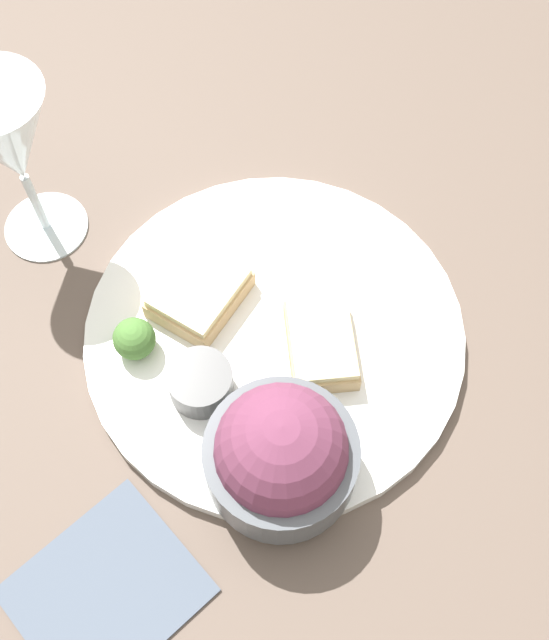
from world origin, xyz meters
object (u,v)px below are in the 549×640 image
Objects in this scene: cheese_toast_far at (321,344)px; napkin at (106,591)px; sauce_ramekin at (200,382)px; wine_glass at (9,143)px; cheese_toast_near at (198,295)px; salad_bowl at (281,454)px.

napkin is (-0.24, 0.07, -0.02)m from cheese_toast_far.
wine_glass reaches higher than sauce_ramekin.
salad_bowl is at bearing -129.57° from cheese_toast_near.
wine_glass is 1.09× the size of napkin.
sauce_ramekin is (0.03, 0.09, -0.02)m from salad_bowl.
sauce_ramekin is 0.10m from cheese_toast_far.
salad_bowl is at bearing -111.01° from sauce_ramekin.
cheese_toast_far is (0.07, -0.07, -0.00)m from sauce_ramekin.
sauce_ramekin is at bearing 2.21° from napkin.
cheese_toast_far is 0.30m from wine_glass.
cheese_toast_near is 0.24m from napkin.
salad_bowl is 0.11m from cheese_toast_far.
wine_glass is (0.12, 0.29, 0.07)m from salad_bowl.
salad_bowl reaches higher than cheese_toast_far.
salad_bowl is at bearing -30.44° from napkin.
sauce_ramekin is at bearing 68.99° from salad_bowl.
sauce_ramekin is at bearing -150.78° from cheese_toast_near.
sauce_ramekin is 0.08m from cheese_toast_near.
cheese_toast_near is at bearing -95.64° from wine_glass.
sauce_ramekin reaches higher than napkin.
salad_bowl is 1.21× the size of cheese_toast_far.
wine_glass reaches higher than salad_bowl.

